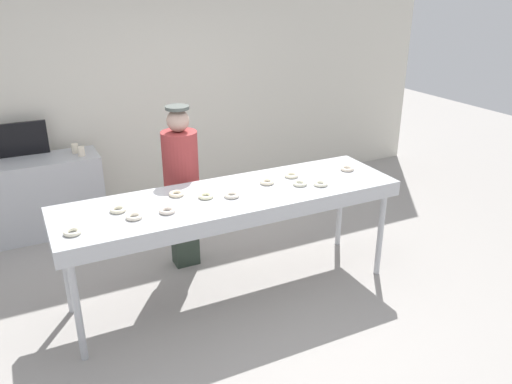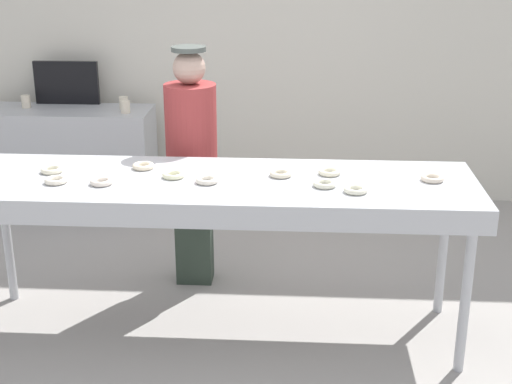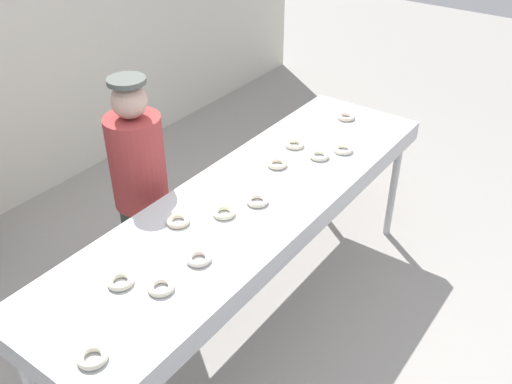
% 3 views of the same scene
% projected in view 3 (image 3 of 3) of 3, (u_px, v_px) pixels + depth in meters
% --- Properties ---
extents(ground_plane, '(16.00, 16.00, 0.00)m').
position_uv_depth(ground_plane, '(252.00, 317.00, 3.82)').
color(ground_plane, '#9E9993').
extents(fryer_conveyor, '(2.97, 0.83, 0.98)m').
position_uv_depth(fryer_conveyor, '(251.00, 207.00, 3.31)').
color(fryer_conveyor, '#B7BABF').
rests_on(fryer_conveyor, ground).
extents(sugar_donut_0, '(0.17, 0.17, 0.03)m').
position_uv_depth(sugar_donut_0, '(277.00, 164.00, 3.56)').
color(sugar_donut_0, '#F4E6C6').
rests_on(sugar_donut_0, fryer_conveyor).
extents(sugar_donut_1, '(0.17, 0.17, 0.03)m').
position_uv_depth(sugar_donut_1, '(92.00, 357.00, 2.28)').
color(sugar_donut_1, white).
rests_on(sugar_donut_1, fryer_conveyor).
extents(sugar_donut_2, '(0.14, 0.14, 0.03)m').
position_uv_depth(sugar_donut_2, '(319.00, 156.00, 3.64)').
color(sugar_donut_2, '#EFEBCE').
rests_on(sugar_donut_2, fryer_conveyor).
extents(sugar_donut_3, '(0.13, 0.13, 0.03)m').
position_uv_depth(sugar_donut_3, '(257.00, 201.00, 3.22)').
color(sugar_donut_3, '#F2E5D0').
rests_on(sugar_donut_3, fryer_conveyor).
extents(sugar_donut_4, '(0.17, 0.17, 0.03)m').
position_uv_depth(sugar_donut_4, '(224.00, 213.00, 3.12)').
color(sugar_donut_4, '#F7F3C4').
rests_on(sugar_donut_4, fryer_conveyor).
extents(sugar_donut_5, '(0.17, 0.17, 0.03)m').
position_uv_depth(sugar_donut_5, '(199.00, 258.00, 2.80)').
color(sugar_donut_5, '#F5E3D1').
rests_on(sugar_donut_5, fryer_conveyor).
extents(sugar_donut_6, '(0.14, 0.14, 0.03)m').
position_uv_depth(sugar_donut_6, '(295.00, 144.00, 3.77)').
color(sugar_donut_6, '#F5EBC9').
rests_on(sugar_donut_6, fryer_conveyor).
extents(sugar_donut_7, '(0.18, 0.18, 0.03)m').
position_uv_depth(sugar_donut_7, '(343.00, 149.00, 3.71)').
color(sugar_donut_7, white).
rests_on(sugar_donut_7, fryer_conveyor).
extents(sugar_donut_8, '(0.13, 0.13, 0.03)m').
position_uv_depth(sugar_donut_8, '(120.00, 281.00, 2.66)').
color(sugar_donut_8, '#F3EAC9').
rests_on(sugar_donut_8, fryer_conveyor).
extents(sugar_donut_9, '(0.18, 0.18, 0.03)m').
position_uv_depth(sugar_donut_9, '(346.00, 117.00, 4.11)').
color(sugar_donut_9, '#F3E0C7').
rests_on(sugar_donut_9, fryer_conveyor).
extents(sugar_donut_10, '(0.18, 0.18, 0.03)m').
position_uv_depth(sugar_donut_10, '(161.00, 287.00, 2.62)').
color(sugar_donut_10, white).
rests_on(sugar_donut_10, fryer_conveyor).
extents(sugar_donut_11, '(0.14, 0.14, 0.03)m').
position_uv_depth(sugar_donut_11, '(178.00, 221.00, 3.06)').
color(sugar_donut_11, '#FAE7C3').
rests_on(sugar_donut_11, fryer_conveyor).
extents(worker_baker, '(0.34, 0.34, 1.62)m').
position_uv_depth(worker_baker, '(140.00, 186.00, 3.49)').
color(worker_baker, '#2A372D').
rests_on(worker_baker, ground).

